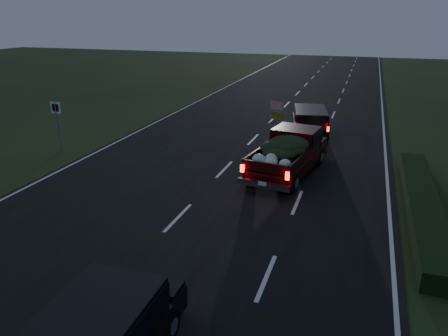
% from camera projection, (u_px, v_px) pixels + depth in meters
% --- Properties ---
extents(ground, '(120.00, 120.00, 0.00)m').
position_uv_depth(ground, '(178.00, 218.00, 14.62)').
color(ground, black).
rests_on(ground, ground).
extents(road_asphalt, '(14.00, 120.00, 0.02)m').
position_uv_depth(road_asphalt, '(178.00, 218.00, 14.62)').
color(road_asphalt, black).
rests_on(road_asphalt, ground).
extents(hedge_row, '(1.00, 10.00, 0.60)m').
position_uv_depth(hedge_row, '(423.00, 205.00, 14.92)').
color(hedge_row, black).
rests_on(hedge_row, ground).
extents(route_sign, '(0.55, 0.08, 2.50)m').
position_uv_depth(route_sign, '(57.00, 119.00, 21.03)').
color(route_sign, gray).
rests_on(route_sign, ground).
extents(pickup_truck, '(2.74, 5.41, 2.71)m').
position_uv_depth(pickup_truck, '(289.00, 151.00, 18.32)').
color(pickup_truck, '#370907').
rests_on(pickup_truck, ground).
extents(lead_suv, '(2.55, 4.50, 1.22)m').
position_uv_depth(lead_suv, '(310.00, 119.00, 24.15)').
color(lead_suv, black).
rests_on(lead_suv, ground).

